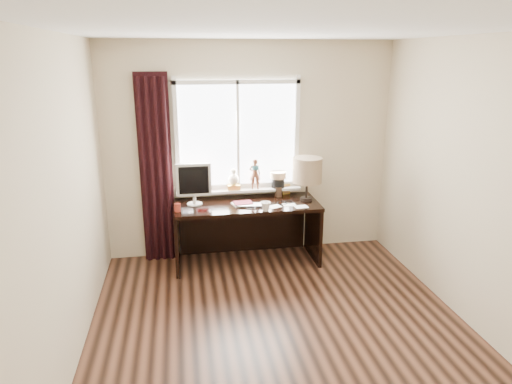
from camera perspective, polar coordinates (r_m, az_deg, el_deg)
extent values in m
cube|color=brown|center=(4.27, 3.63, -17.87)|extent=(3.50, 4.00, 0.00)
cube|color=white|center=(3.52, 4.45, 19.56)|extent=(3.50, 4.00, 0.00)
cube|color=#C4B194|center=(5.59, -0.78, 5.16)|extent=(3.50, 0.00, 2.60)
cube|color=#C4B194|center=(1.99, 18.21, -18.59)|extent=(3.50, 0.00, 2.60)
cube|color=#C4B194|center=(3.71, -23.33, -2.32)|extent=(0.00, 4.00, 2.60)
cube|color=#C4B194|center=(4.43, 26.59, 0.23)|extent=(0.00, 4.00, 2.60)
imported|color=silver|center=(5.27, -0.60, -1.64)|extent=(0.35, 0.25, 0.03)
imported|color=white|center=(5.10, 1.22, -1.77)|extent=(0.14, 0.14, 0.11)
cylinder|color=maroon|center=(5.15, -9.78, -1.94)|extent=(0.07, 0.07, 0.09)
cube|color=white|center=(5.52, -2.31, 7.11)|extent=(1.40, 0.02, 1.30)
cube|color=silver|center=(5.64, -2.21, 0.79)|extent=(1.50, 0.05, 0.05)
cube|color=silver|center=(5.43, -2.36, 13.58)|extent=(1.50, 0.05, 0.05)
cube|color=silver|center=(5.45, -9.90, 6.75)|extent=(0.05, 0.05, 1.40)
cube|color=silver|center=(5.63, 5.11, 7.25)|extent=(0.05, 0.05, 1.40)
cube|color=silver|center=(5.50, -2.28, 7.06)|extent=(0.03, 0.05, 1.30)
cube|color=silver|center=(5.60, -2.13, 0.26)|extent=(1.52, 0.18, 0.03)
cylinder|color=#770003|center=(5.51, -6.81, 1.51)|extent=(0.15, 0.15, 0.27)
cube|color=gold|center=(5.57, -2.80, 0.65)|extent=(0.15, 0.12, 0.06)
sphere|color=beige|center=(5.55, -2.81, 1.59)|extent=(0.13, 0.13, 0.13)
sphere|color=beige|center=(5.52, -2.83, 2.59)|extent=(0.07, 0.07, 0.07)
imported|color=brown|center=(5.55, -0.07, 2.28)|extent=(0.15, 0.11, 0.38)
cylinder|color=#1E4C51|center=(5.52, -0.05, 3.09)|extent=(0.10, 0.10, 0.05)
cylinder|color=black|center=(5.64, 2.77, 1.17)|extent=(0.16, 0.16, 0.12)
cylinder|color=#8C6B4C|center=(5.62, 2.79, 2.15)|extent=(0.20, 0.20, 0.08)
cube|color=black|center=(5.50, -12.37, 2.69)|extent=(0.38, 0.05, 2.25)
cylinder|color=black|center=(5.48, -13.83, 2.28)|extent=(0.06, 0.06, 2.20)
cylinder|color=black|center=(5.47, -12.89, 2.33)|extent=(0.06, 0.06, 2.20)
cylinder|color=black|center=(5.47, -11.95, 2.37)|extent=(0.06, 0.06, 2.20)
cylinder|color=black|center=(5.47, -11.00, 2.42)|extent=(0.06, 0.06, 2.20)
cube|color=black|center=(5.37, -1.20, -1.63)|extent=(1.70, 0.70, 0.04)
cube|color=black|center=(5.45, -9.88, -5.80)|extent=(0.04, 0.64, 0.71)
cube|color=black|center=(5.67, 7.17, -4.77)|extent=(0.04, 0.64, 0.71)
cube|color=black|center=(5.81, -1.66, -4.11)|extent=(1.60, 0.03, 0.71)
cylinder|color=beige|center=(5.37, -7.67, -1.48)|extent=(0.18, 0.18, 0.01)
cylinder|color=beige|center=(5.35, -7.70, -0.90)|extent=(0.04, 0.04, 0.10)
cube|color=beige|center=(5.29, -7.80, 1.53)|extent=(0.40, 0.04, 0.38)
cube|color=black|center=(5.26, -7.79, 1.46)|extent=(0.34, 0.01, 0.32)
cube|color=beige|center=(5.32, -1.76, -1.49)|extent=(0.25, 0.21, 0.02)
cube|color=#540E19|center=(5.31, -1.64, -1.36)|extent=(0.22, 0.17, 0.01)
cylinder|color=black|center=(5.62, 2.82, 0.05)|extent=(0.09, 0.09, 0.12)
cylinder|color=black|center=(5.61, 2.65, 0.56)|extent=(0.01, 0.01, 0.22)
cylinder|color=black|center=(5.61, 2.96, 0.37)|extent=(0.01, 0.01, 0.19)
cylinder|color=black|center=(5.62, 2.79, 0.73)|extent=(0.01, 0.01, 0.25)
cylinder|color=black|center=(5.63, 2.97, 0.34)|extent=(0.01, 0.01, 0.17)
cube|color=gold|center=(5.72, 3.82, 0.37)|extent=(0.10, 0.04, 0.13)
cube|color=#996633|center=(5.71, 3.84, 0.34)|extent=(0.07, 0.02, 0.10)
cylinder|color=black|center=(5.52, 6.30, -0.84)|extent=(0.14, 0.14, 0.03)
cylinder|color=black|center=(5.49, 6.35, 0.41)|extent=(0.03, 0.03, 0.22)
cylinder|color=tan|center=(5.43, 6.42, 2.74)|extent=(0.35, 0.35, 0.30)
cube|color=white|center=(5.27, 5.67, -1.85)|extent=(0.16, 0.12, 0.00)
cube|color=white|center=(5.32, 4.19, -1.61)|extent=(0.15, 0.11, 0.00)
cube|color=white|center=(5.25, 2.33, -1.83)|extent=(0.18, 0.16, 0.00)
torus|color=black|center=(5.37, 3.28, -1.38)|extent=(0.15, 0.15, 0.01)
torus|color=black|center=(5.41, 4.08, -1.26)|extent=(0.14, 0.14, 0.01)
torus|color=black|center=(5.38, -0.81, -1.32)|extent=(0.14, 0.14, 0.01)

